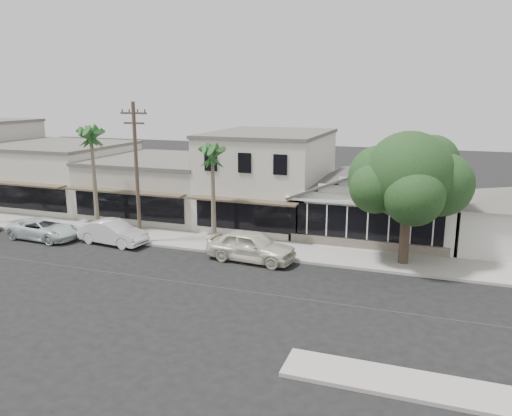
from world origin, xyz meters
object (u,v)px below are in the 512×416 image
at_px(shade_tree, 408,178).
at_px(utility_pole, 137,170).
at_px(car_1, 113,232).
at_px(car_2, 44,229).
at_px(car_0, 251,246).

bearing_deg(shade_tree, utility_pole, -174.44).
xyz_separation_m(car_1, shade_tree, (17.79, 2.25, 4.20)).
bearing_deg(car_2, shade_tree, -79.87).
distance_m(car_0, shade_tree, 9.55).
bearing_deg(utility_pole, shade_tree, 5.56).
bearing_deg(car_0, car_1, 94.02).
bearing_deg(car_2, utility_pole, -76.12).
bearing_deg(car_1, car_0, -84.50).
bearing_deg(shade_tree, car_0, -164.04).
height_order(car_0, car_1, car_0).
xyz_separation_m(car_1, car_2, (-5.00, -0.59, -0.08)).
relative_size(car_2, shade_tree, 0.66).
relative_size(car_0, car_2, 1.06).
bearing_deg(shade_tree, car_1, -172.79).
height_order(car_1, shade_tree, shade_tree).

